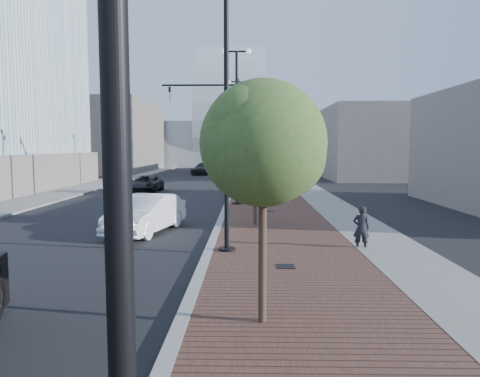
{
  "coord_description": "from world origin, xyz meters",
  "views": [
    {
      "loc": [
        1.33,
        -4.44,
        3.55
      ],
      "look_at": [
        1.0,
        12.0,
        2.0
      ],
      "focal_mm": 33.07,
      "sensor_mm": 36.0,
      "label": 1
    }
  ],
  "objects": [
    {
      "name": "streetlight_1",
      "position": [
        0.49,
        10.0,
        4.34
      ],
      "size": [
        1.44,
        0.56,
        9.21
      ],
      "color": "black",
      "rests_on": "ground"
    },
    {
      "name": "commercial_block_nw",
      "position": [
        -20.0,
        60.0,
        5.0
      ],
      "size": [
        14.0,
        20.0,
        10.0
      ],
      "primitive_type": "cube",
      "color": "#5F5855",
      "rests_on": "ground"
    },
    {
      "name": "tree_2",
      "position": [
        1.65,
        27.02,
        3.59
      ],
      "size": [
        2.53,
        2.5,
        4.86
      ],
      "color": "#382619",
      "rests_on": "ground"
    },
    {
      "name": "tree_1",
      "position": [
        1.65,
        15.02,
        3.26
      ],
      "size": [
        2.25,
        2.18,
        4.36
      ],
      "color": "#382619",
      "rests_on": "ground"
    },
    {
      "name": "traffic_mast",
      "position": [
        -0.3,
        25.0,
        4.98
      ],
      "size": [
        5.09,
        0.2,
        8.0
      ],
      "color": "black",
      "rests_on": "ground"
    },
    {
      "name": "utility_cover_2",
      "position": [
        2.4,
        19.0,
        0.13
      ],
      "size": [
        0.5,
        0.5,
        0.02
      ],
      "primitive_type": "cube",
      "color": "black",
      "rests_on": "sidewalk"
    },
    {
      "name": "concrete_strip",
      "position": [
        6.2,
        40.0,
        0.07
      ],
      "size": [
        2.4,
        140.0,
        0.13
      ],
      "primitive_type": "cube",
      "color": "slate",
      "rests_on": "ground"
    },
    {
      "name": "streetlight_2",
      "position": [
        0.6,
        22.0,
        4.82
      ],
      "size": [
        1.72,
        0.56,
        9.28
      ],
      "color": "black",
      "rests_on": "ground"
    },
    {
      "name": "tree_3",
      "position": [
        1.65,
        39.02,
        3.62
      ],
      "size": [
        2.43,
        2.38,
        4.83
      ],
      "color": "#382619",
      "rests_on": "ground"
    },
    {
      "name": "streetlight_4",
      "position": [
        0.6,
        46.0,
        4.82
      ],
      "size": [
        1.72,
        0.56,
        9.28
      ],
      "color": "black",
      "rests_on": "ground"
    },
    {
      "name": "convention_center",
      "position": [
        -2.0,
        85.0,
        6.0
      ],
      "size": [
        50.0,
        30.0,
        50.0
      ],
      "color": "#A2A8AB",
      "rests_on": "ground"
    },
    {
      "name": "west_sidewalk",
      "position": [
        -13.0,
        40.0,
        0.06
      ],
      "size": [
        4.0,
        140.0,
        0.12
      ],
      "primitive_type": "cube",
      "color": "slate",
      "rests_on": "ground"
    },
    {
      "name": "pedestrian",
      "position": [
        5.19,
        10.56,
        0.77
      ],
      "size": [
        0.61,
        0.44,
        1.55
      ],
      "primitive_type": "imported",
      "rotation": [
        0.0,
        0.0,
        3.02
      ],
      "color": "black",
      "rests_on": "ground"
    },
    {
      "name": "curb",
      "position": [
        0.0,
        40.0,
        0.07
      ],
      "size": [
        0.3,
        140.0,
        0.14
      ],
      "primitive_type": "cube",
      "color": "gray",
      "rests_on": "ground"
    },
    {
      "name": "utility_cover_1",
      "position": [
        2.4,
        8.0,
        0.13
      ],
      "size": [
        0.5,
        0.5,
        0.02
      ],
      "primitive_type": "cube",
      "color": "black",
      "rests_on": "sidewalk"
    },
    {
      "name": "sidewalk",
      "position": [
        3.5,
        40.0,
        0.06
      ],
      "size": [
        7.0,
        140.0,
        0.12
      ],
      "primitive_type": "cube",
      "color": "#4C2D23",
      "rests_on": "ground"
    },
    {
      "name": "white_sedan",
      "position": [
        -2.93,
        13.6,
        0.78
      ],
      "size": [
        2.73,
        5.01,
        1.57
      ],
      "primitive_type": "imported",
      "rotation": [
        0.0,
        0.0,
        -0.24
      ],
      "color": "white",
      "rests_on": "ground"
    },
    {
      "name": "dark_car_mid",
      "position": [
        -6.87,
        30.29,
        0.65
      ],
      "size": [
        2.26,
        4.71,
        1.3
      ],
      "primitive_type": "imported",
      "rotation": [
        0.0,
        0.0,
        -0.02
      ],
      "color": "black",
      "rests_on": "ground"
    },
    {
      "name": "commercial_block_ne",
      "position": [
        16.0,
        50.0,
        4.0
      ],
      "size": [
        12.0,
        22.0,
        8.0
      ],
      "primitive_type": "cube",
      "color": "#615B58",
      "rests_on": "ground"
    },
    {
      "name": "dark_car_far",
      "position": [
        -4.44,
        52.58,
        0.77
      ],
      "size": [
        3.51,
        5.73,
        1.55
      ],
      "primitive_type": "imported",
      "rotation": [
        0.0,
        0.0,
        -0.27
      ],
      "color": "black",
      "rests_on": "ground"
    },
    {
      "name": "streetlight_3",
      "position": [
        0.49,
        34.0,
        4.34
      ],
      "size": [
        1.44,
        0.56,
        9.21
      ],
      "color": "black",
      "rests_on": "ground"
    },
    {
      "name": "tree_0",
      "position": [
        1.65,
        4.02,
        3.61
      ],
      "size": [
        2.47,
        2.43,
        4.83
      ],
      "color": "#382619",
      "rests_on": "ground"
    }
  ]
}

